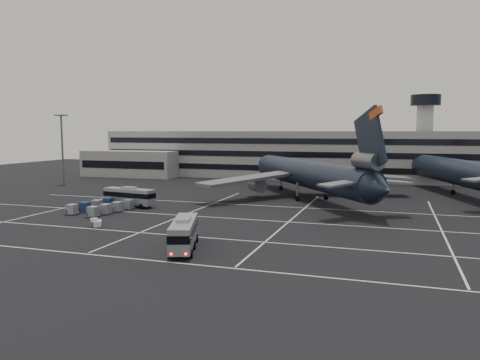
% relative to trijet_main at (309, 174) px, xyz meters
% --- Properties ---
extents(ground, '(260.00, 260.00, 0.00)m').
position_rel_trijet_main_xyz_m(ground, '(-10.76, -28.95, -5.25)').
color(ground, black).
rests_on(ground, ground).
extents(lane_markings, '(90.00, 55.62, 0.01)m').
position_rel_trijet_main_xyz_m(lane_markings, '(-9.81, -28.22, -5.24)').
color(lane_markings, silver).
rests_on(lane_markings, ground).
extents(terminal, '(125.00, 26.00, 24.00)m').
position_rel_trijet_main_xyz_m(terminal, '(-13.71, 42.19, 1.68)').
color(terminal, gray).
rests_on(terminal, ground).
extents(hills, '(352.00, 180.00, 44.00)m').
position_rel_trijet_main_xyz_m(hills, '(7.23, 141.05, -17.32)').
color(hills, '#38332B').
rests_on(hills, ground).
extents(lightpole_left, '(2.40, 2.40, 18.28)m').
position_rel_trijet_main_xyz_m(lightpole_left, '(-65.76, 6.05, 6.57)').
color(lightpole_left, slate).
rests_on(lightpole_left, ground).
extents(trijet_main, '(40.26, 50.31, 18.08)m').
position_rel_trijet_main_xyz_m(trijet_main, '(0.00, 0.00, 0.00)').
color(trijet_main, black).
rests_on(trijet_main, ground).
extents(trijet_far, '(25.83, 56.37, 18.08)m').
position_rel_trijet_main_xyz_m(trijet_far, '(29.41, 16.37, 0.18)').
color(trijet_far, black).
rests_on(trijet_far, ground).
extents(bus_near, '(5.90, 11.08, 3.83)m').
position_rel_trijet_main_xyz_m(bus_near, '(-6.98, -45.42, -3.15)').
color(bus_near, '#919398').
rests_on(bus_near, ground).
extents(bus_far, '(10.78, 4.05, 3.72)m').
position_rel_trijet_main_xyz_m(bus_far, '(-30.22, -19.67, -3.22)').
color(bus_far, '#919398').
rests_on(bus_far, ground).
extents(tug_a, '(1.77, 2.35, 1.35)m').
position_rel_trijet_main_xyz_m(tug_a, '(-30.30, -19.18, -4.65)').
color(tug_a, silver).
rests_on(tug_a, ground).
extents(tug_b, '(2.19, 2.37, 1.31)m').
position_rel_trijet_main_xyz_m(tug_b, '(-24.67, -37.48, -4.67)').
color(tug_b, silver).
rests_on(tug_b, ground).
extents(uld_cluster, '(8.25, 14.44, 1.77)m').
position_rel_trijet_main_xyz_m(uld_cluster, '(-31.83, -25.52, -4.39)').
color(uld_cluster, '#2D2D30').
rests_on(uld_cluster, ground).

